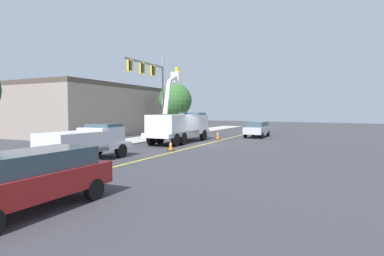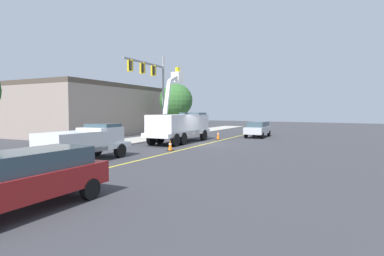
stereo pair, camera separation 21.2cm
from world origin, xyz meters
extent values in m
plane|color=#38383D|center=(0.00, 0.00, 0.00)|extent=(120.00, 120.00, 0.00)
cube|color=#B2ADA3|center=(-1.21, 7.04, 0.06)|extent=(59.74, 13.69, 0.12)
cube|color=yellow|center=(0.00, 0.00, 0.00)|extent=(49.31, 8.61, 0.01)
cube|color=white|center=(-0.34, 2.55, 0.90)|extent=(8.50, 3.85, 0.36)
cube|color=white|center=(2.24, 2.99, 1.67)|extent=(2.98, 2.76, 1.60)
cube|color=#384C56|center=(2.44, 3.03, 2.37)|extent=(2.13, 2.37, 0.64)
cube|color=white|center=(-1.31, 2.38, 1.62)|extent=(5.60, 3.35, 1.80)
cube|color=white|center=(-2.25, 2.33, 3.96)|extent=(1.38, 0.75, 2.89)
cube|color=white|center=(-0.61, 2.96, 5.74)|extent=(2.41, 1.14, 1.04)
cube|color=white|center=(0.51, 3.38, 5.97)|extent=(0.90, 0.90, 0.90)
cube|color=yellow|center=(0.51, 3.38, 6.57)|extent=(0.36, 0.24, 0.60)
cylinder|color=black|center=(2.29, 4.14, 0.52)|extent=(1.08, 0.51, 1.04)
cylinder|color=black|center=(2.68, 1.93, 0.52)|extent=(1.08, 0.51, 1.04)
cylinder|color=black|center=(-1.99, 3.41, 0.52)|extent=(1.08, 0.51, 1.04)
cylinder|color=black|center=(-1.61, 1.19, 0.52)|extent=(1.08, 0.51, 1.04)
cylinder|color=black|center=(-3.28, 3.19, 0.52)|extent=(1.08, 0.51, 1.04)
cylinder|color=black|center=(-2.90, 0.97, 0.52)|extent=(1.08, 0.51, 1.04)
cube|color=silver|center=(-11.40, 0.65, 0.75)|extent=(5.87, 3.02, 0.30)
cube|color=silver|center=(-10.19, 0.86, 1.30)|extent=(2.31, 2.25, 1.10)
cube|color=#384C56|center=(-9.99, 0.90, 1.78)|extent=(1.62, 1.97, 0.56)
cube|color=silver|center=(-12.39, 0.48, 1.15)|extent=(3.67, 2.64, 1.10)
cylinder|color=black|center=(-9.74, 1.90, 0.42)|extent=(0.88, 0.44, 0.84)
cylinder|color=black|center=(-9.42, 0.03, 0.42)|extent=(0.88, 0.44, 0.84)
cylinder|color=black|center=(-13.38, 1.27, 0.42)|extent=(0.88, 0.44, 0.84)
cylinder|color=black|center=(-13.06, -0.59, 0.42)|extent=(0.88, 0.44, 0.84)
cube|color=silver|center=(9.21, -0.83, 0.79)|extent=(5.05, 2.68, 0.70)
cube|color=#384C56|center=(9.36, -0.80, 1.39)|extent=(3.69, 2.23, 0.60)
cylinder|color=black|center=(7.75, -1.95, 0.34)|extent=(0.71, 0.35, 0.68)
cylinder|color=black|center=(7.46, -0.26, 0.34)|extent=(0.71, 0.35, 0.68)
cylinder|color=black|center=(10.96, -1.40, 0.34)|extent=(0.71, 0.35, 0.68)
cylinder|color=black|center=(10.67, 0.29, 0.34)|extent=(0.71, 0.35, 0.68)
cube|color=maroon|center=(-17.69, -5.45, 0.79)|extent=(5.05, 2.68, 0.70)
cube|color=#384C56|center=(-17.55, -5.42, 1.39)|extent=(3.69, 2.23, 0.60)
cylinder|color=black|center=(-15.94, -6.01, 0.34)|extent=(0.71, 0.35, 0.68)
cylinder|color=black|center=(-16.23, -4.33, 0.34)|extent=(0.71, 0.35, 0.68)
cube|color=black|center=(-14.55, -1.99, 0.02)|extent=(0.40, 0.40, 0.04)
cone|color=orange|center=(-14.55, -1.99, 0.45)|extent=(0.32, 0.32, 0.82)
cylinder|color=white|center=(-14.55, -1.99, 0.53)|extent=(0.20, 0.20, 0.08)
cube|color=black|center=(-5.14, -0.36, 0.02)|extent=(0.40, 0.40, 0.04)
cone|color=orange|center=(-5.14, -0.36, 0.41)|extent=(0.32, 0.32, 0.73)
cylinder|color=white|center=(-5.14, -0.36, 0.48)|extent=(0.20, 0.20, 0.08)
cube|color=black|center=(4.51, 1.39, 0.02)|extent=(0.40, 0.40, 0.04)
cone|color=orange|center=(4.51, 1.39, 0.46)|extent=(0.32, 0.32, 0.84)
cylinder|color=white|center=(4.51, 1.39, 0.55)|extent=(0.20, 0.20, 0.08)
cylinder|color=gray|center=(2.18, 6.60, 4.21)|extent=(0.22, 0.22, 8.43)
cube|color=gray|center=(-0.99, 6.06, 7.33)|extent=(6.36, 1.25, 0.16)
cube|color=gold|center=(0.37, 6.29, 6.78)|extent=(0.21, 0.57, 1.00)
cube|color=black|center=(0.39, 6.20, 6.78)|extent=(0.25, 0.35, 0.84)
cube|color=gold|center=(-1.44, 5.98, 6.78)|extent=(0.21, 0.57, 1.00)
cube|color=black|center=(-1.42, 5.88, 6.78)|extent=(0.25, 0.35, 0.84)
cube|color=gold|center=(-3.25, 5.67, 6.78)|extent=(0.21, 0.57, 1.00)
cube|color=black|center=(-3.23, 5.57, 6.78)|extent=(0.25, 0.35, 0.84)
cube|color=gray|center=(2.50, 17.04, 2.71)|extent=(20.71, 13.12, 5.42)
cube|color=#4C4238|center=(2.50, 17.04, 5.67)|extent=(20.71, 13.12, 0.50)
cylinder|color=brown|center=(7.49, 9.16, 1.37)|extent=(0.32, 0.32, 2.73)
sphere|color=#33662D|center=(7.49, 9.16, 4.16)|extent=(4.08, 4.08, 4.08)
camera|label=1|loc=(-21.96, -14.02, 2.80)|focal=28.52mm
camera|label=2|loc=(-21.83, -14.19, 2.80)|focal=28.52mm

